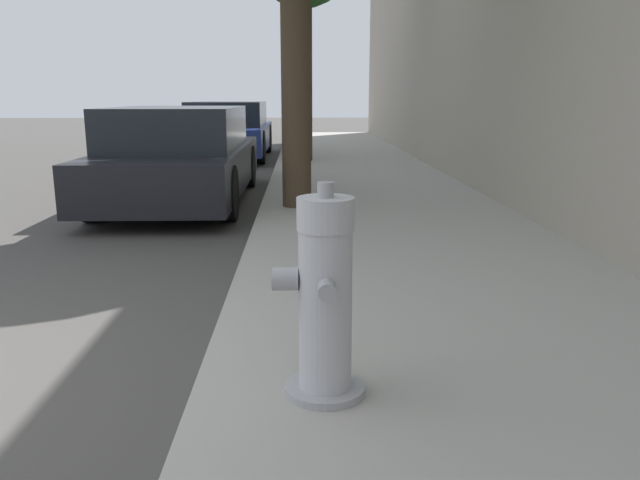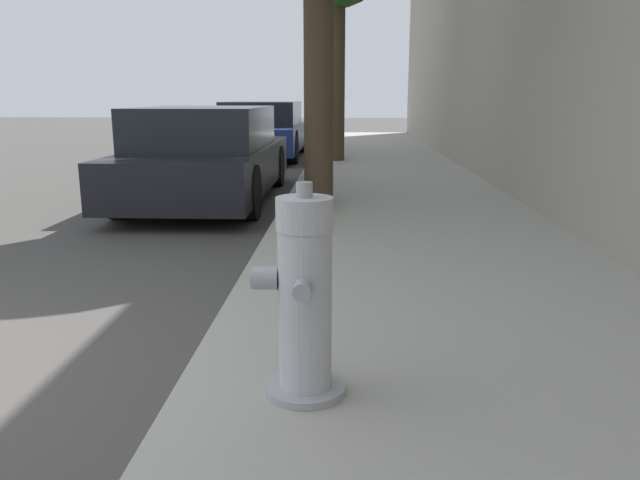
# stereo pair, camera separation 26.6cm
# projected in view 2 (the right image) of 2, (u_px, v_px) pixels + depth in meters

# --- Properties ---
(sidewalk_slab) EXTENTS (2.89, 40.00, 0.15)m
(sidewalk_slab) POSITION_uv_depth(u_px,v_px,m) (496.00, 398.00, 2.83)
(sidewalk_slab) COLOR #99968E
(sidewalk_slab) RESTS_ON ground_plane
(fire_hydrant) EXTENTS (0.40, 0.41, 0.92)m
(fire_hydrant) POSITION_uv_depth(u_px,v_px,m) (304.00, 300.00, 2.63)
(fire_hydrant) COLOR #97979C
(fire_hydrant) RESTS_ON sidewalk_slab
(parked_car_near) EXTENTS (1.74, 4.55, 1.27)m
(parked_car_near) POSITION_uv_depth(u_px,v_px,m) (208.00, 156.00, 8.50)
(parked_car_near) COLOR black
(parked_car_near) RESTS_ON ground_plane
(parked_car_mid) EXTENTS (1.80, 4.56, 1.29)m
(parked_car_mid) POSITION_uv_depth(u_px,v_px,m) (264.00, 130.00, 14.58)
(parked_car_mid) COLOR navy
(parked_car_mid) RESTS_ON ground_plane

